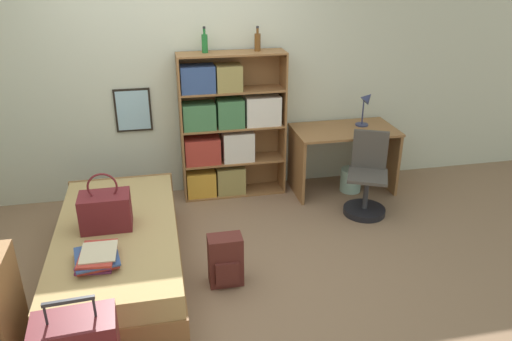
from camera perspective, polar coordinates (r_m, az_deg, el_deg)
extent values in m
plane|color=#84664C|center=(4.31, -6.93, -10.82)|extent=(14.00, 14.00, 0.00)
cube|color=beige|center=(5.19, -9.26, 10.93)|extent=(10.00, 0.06, 2.60)
cube|color=black|center=(5.24, -13.86, 6.71)|extent=(0.36, 0.02, 0.44)
cube|color=#99C1D6|center=(5.23, -13.87, 6.67)|extent=(0.32, 0.01, 0.40)
cube|color=olive|center=(4.25, -15.23, -10.00)|extent=(0.96, 1.94, 0.27)
cube|color=tan|center=(4.13, -15.57, -7.42)|extent=(0.93, 1.91, 0.18)
cube|color=olive|center=(5.03, -14.93, -3.13)|extent=(0.96, 0.04, 0.45)
cube|color=maroon|center=(4.04, -16.81, -4.47)|extent=(0.38, 0.24, 0.28)
torus|color=maroon|center=(3.95, -17.16, -1.80)|extent=(0.23, 0.02, 0.23)
cube|color=#7A336B|center=(3.69, -17.79, -9.95)|extent=(0.27, 0.30, 0.02)
cube|color=#B2382D|center=(3.69, -17.69, -9.64)|extent=(0.32, 0.35, 0.02)
cube|color=#7A336B|center=(3.67, -17.77, -9.48)|extent=(0.27, 0.31, 0.02)
cube|color=#334C84|center=(3.66, -17.75, -9.35)|extent=(0.34, 0.37, 0.01)
cube|color=#B2382D|center=(3.65, -17.65, -9.06)|extent=(0.26, 0.36, 0.02)
cube|color=beige|center=(3.65, -17.54, -8.87)|extent=(0.25, 0.28, 0.01)
cylinder|color=#2D2D33|center=(2.84, -22.93, -14.95)|extent=(0.01, 0.01, 0.12)
cylinder|color=#2D2D33|center=(2.81, -18.00, -14.58)|extent=(0.01, 0.01, 0.12)
cube|color=#2D2D33|center=(2.78, -20.66, -13.81)|extent=(0.26, 0.04, 0.02)
cube|color=olive|center=(5.15, -8.52, 4.62)|extent=(0.02, 0.29, 1.52)
cube|color=olive|center=(5.30, 3.04, 5.44)|extent=(0.02, 0.29, 1.52)
cube|color=olive|center=(5.33, -2.91, 5.55)|extent=(1.08, 0.01, 1.52)
cube|color=olive|center=(5.49, -2.51, -2.38)|extent=(1.05, 0.29, 0.02)
cube|color=olive|center=(5.34, -2.58, 1.20)|extent=(1.05, 0.29, 0.02)
cube|color=olive|center=(5.20, -2.66, 5.06)|extent=(1.05, 0.29, 0.02)
cube|color=olive|center=(5.09, -2.74, 9.12)|extent=(1.05, 0.29, 0.02)
cube|color=olive|center=(5.01, -2.82, 13.23)|extent=(1.05, 0.29, 0.02)
cube|color=gold|center=(5.38, -6.30, -1.40)|extent=(0.30, 0.22, 0.27)
cube|color=#99894C|center=(5.40, -2.94, -0.98)|extent=(0.30, 0.22, 0.30)
cube|color=#B2382D|center=(5.23, -6.16, 2.32)|extent=(0.36, 0.22, 0.27)
cube|color=silver|center=(5.27, -2.08, 2.86)|extent=(0.32, 0.22, 0.32)
cube|color=#427A4C|center=(5.10, -6.55, 6.23)|extent=(0.33, 0.22, 0.27)
cube|color=#427A4C|center=(5.13, -2.98, 6.62)|extent=(0.27, 0.22, 0.29)
cube|color=silver|center=(5.19, 0.73, 6.92)|extent=(0.36, 0.22, 0.30)
cube|color=#334C84|center=(5.00, -6.71, 10.38)|extent=(0.33, 0.22, 0.26)
cube|color=#99894C|center=(5.04, -3.16, 10.56)|extent=(0.25, 0.22, 0.26)
cylinder|color=#1E6B2D|center=(4.99, -5.88, 14.22)|extent=(0.06, 0.06, 0.17)
cylinder|color=#1E6B2D|center=(4.97, -5.94, 15.52)|extent=(0.02, 0.02, 0.05)
cylinder|color=#232328|center=(4.96, -5.96, 15.95)|extent=(0.03, 0.03, 0.02)
cylinder|color=brown|center=(5.05, 0.17, 14.43)|extent=(0.06, 0.06, 0.17)
cylinder|color=brown|center=(5.04, 0.18, 15.67)|extent=(0.02, 0.02, 0.05)
cylinder|color=#232328|center=(5.03, 0.18, 16.07)|extent=(0.03, 0.03, 0.02)
cube|color=olive|center=(5.38, 10.12, 4.59)|extent=(1.08, 0.61, 0.02)
cube|color=olive|center=(5.34, 4.64, 0.69)|extent=(0.03, 0.57, 0.68)
cube|color=olive|center=(5.71, 14.74, 1.52)|extent=(0.03, 0.57, 0.68)
cylinder|color=navy|center=(5.51, 11.99, 5.16)|extent=(0.14, 0.14, 0.02)
cylinder|color=navy|center=(5.47, 12.11, 6.55)|extent=(0.02, 0.02, 0.27)
cone|color=navy|center=(5.44, 12.65, 8.14)|extent=(0.15, 0.12, 0.15)
cylinder|color=black|center=(5.16, 12.26, -4.50)|extent=(0.42, 0.42, 0.06)
cylinder|color=#333338|center=(5.09, 12.42, -2.82)|extent=(0.05, 0.05, 0.40)
cube|color=#47423D|center=(5.00, 12.64, -0.61)|extent=(0.51, 0.51, 0.03)
cube|color=#47423D|center=(5.08, 12.91, 2.36)|extent=(0.33, 0.18, 0.39)
cube|color=#56231E|center=(3.99, -3.51, -10.17)|extent=(0.27, 0.17, 0.42)
cube|color=#56231E|center=(3.95, -3.27, -11.73)|extent=(0.19, 0.03, 0.19)
cylinder|color=#99C1B2|center=(5.57, 10.77, -1.06)|extent=(0.23, 0.23, 0.26)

